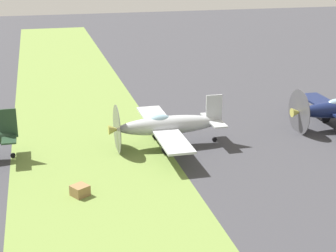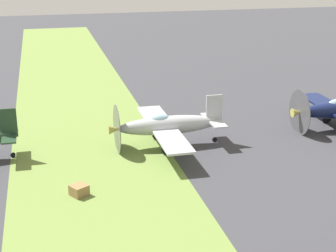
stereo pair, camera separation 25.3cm
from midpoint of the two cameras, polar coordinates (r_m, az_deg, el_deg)
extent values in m
cube|color=olive|center=(39.67, -8.43, -1.86)|extent=(120.00, 11.00, 0.01)
cube|color=#233D28|center=(37.38, -16.71, 0.31)|extent=(0.12, 1.18, 2.04)
cube|color=#233D28|center=(37.65, -16.59, -0.93)|extent=(3.44, 0.99, 0.11)
cylinder|color=black|center=(38.15, -16.22, -3.03)|extent=(0.13, 0.34, 0.34)
ellipsoid|color=#B2B7BC|center=(38.25, 0.29, 0.10)|extent=(1.38, 7.50, 1.37)
cube|color=#B2B7BC|center=(38.21, -0.35, -0.19)|extent=(10.59, 1.89, 0.15)
cube|color=#B2B7BC|center=(38.89, 5.19, 1.87)|extent=(0.11, 1.21, 2.10)
cube|color=#B2B7BC|center=(39.15, 5.15, 0.63)|extent=(3.53, 1.00, 0.11)
cone|color=#B7B24C|center=(37.53, -5.68, -0.38)|extent=(0.71, 0.77, 0.71)
cylinder|color=#4C4C51|center=(37.56, -5.35, -0.35)|extent=(3.53, 0.05, 3.53)
ellipsoid|color=#8CB2C6|center=(37.96, -0.68, 0.70)|extent=(0.77, 1.55, 0.77)
cylinder|color=black|center=(37.09, 0.06, -2.53)|extent=(0.24, 0.75, 0.75)
cylinder|color=black|center=(36.90, 0.06, -1.77)|extent=(0.13, 0.13, 1.06)
cylinder|color=black|center=(40.01, -1.04, -0.91)|extent=(0.24, 0.75, 0.75)
cylinder|color=black|center=(39.83, -1.04, -0.19)|extent=(0.13, 0.13, 1.06)
cylinder|color=black|center=(39.69, 5.24, -1.46)|extent=(0.13, 0.35, 0.35)
cone|color=#B7B24C|center=(42.29, 13.91, 1.41)|extent=(0.73, 0.80, 0.72)
cylinder|color=#4C4C51|center=(42.39, 14.18, 1.43)|extent=(3.59, 0.11, 3.59)
cylinder|color=black|center=(45.65, 16.88, 0.79)|extent=(0.26, 0.77, 0.76)
cylinder|color=black|center=(45.49, 16.94, 1.43)|extent=(0.13, 0.13, 1.08)
cube|color=olive|center=(31.60, -9.36, -6.87)|extent=(1.24, 1.24, 0.64)
cone|color=orange|center=(43.67, -15.97, -0.16)|extent=(0.36, 0.36, 0.44)
camera|label=1|loc=(0.13, -89.81, 0.06)|focal=56.41mm
camera|label=2|loc=(0.13, 90.19, -0.06)|focal=56.41mm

